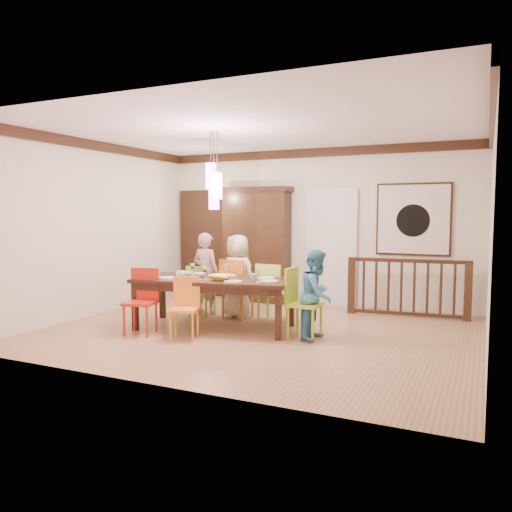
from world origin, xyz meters
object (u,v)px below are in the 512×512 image
at_px(person_far_mid, 238,276).
at_px(person_end_right, 317,294).
at_px(chair_far_left, 202,287).
at_px(chair_end_right, 305,298).
at_px(china_hutch, 256,244).
at_px(person_far_left, 206,273).
at_px(balustrade, 408,287).
at_px(dining_table, 215,283).

xyz_separation_m(person_far_mid, person_end_right, (1.61, -0.78, -0.07)).
bearing_deg(person_far_mid, chair_far_left, 23.64).
relative_size(chair_far_left, chair_end_right, 0.88).
relative_size(china_hutch, person_far_left, 1.60).
bearing_deg(balustrade, china_hutch, 168.07).
relative_size(chair_far_left, balustrade, 0.43).
height_order(china_hutch, person_end_right, china_hutch).
xyz_separation_m(balustrade, person_end_right, (-0.91, -2.01, 0.11)).
distance_m(china_hutch, person_far_mid, 1.68).
distance_m(chair_far_left, person_end_right, 2.30).
relative_size(china_hutch, person_far_mid, 1.62).
bearing_deg(chair_far_left, person_far_mid, -169.99).
height_order(dining_table, chair_far_left, chair_far_left).
height_order(chair_end_right, person_far_mid, person_far_mid).
distance_m(dining_table, china_hutch, 2.47).
xyz_separation_m(chair_end_right, china_hutch, (-1.84, 2.39, 0.56)).
bearing_deg(china_hutch, person_far_mid, -76.07).
relative_size(person_far_left, person_far_mid, 1.01).
xyz_separation_m(china_hutch, balustrade, (2.91, -0.35, -0.61)).
relative_size(dining_table, chair_far_left, 2.89).
bearing_deg(chair_end_right, china_hutch, 38.24).
bearing_deg(dining_table, china_hutch, 90.83).
relative_size(person_far_mid, person_end_right, 1.11).
bearing_deg(person_far_left, person_end_right, 165.57).
xyz_separation_m(balustrade, person_far_mid, (-2.52, -1.23, 0.18)).
bearing_deg(dining_table, person_far_left, 117.81).
bearing_deg(chair_end_right, dining_table, 90.74).
distance_m(chair_end_right, person_far_mid, 1.66).
distance_m(dining_table, chair_far_left, 0.94).
bearing_deg(person_far_mid, china_hutch, -65.43).
bearing_deg(balustrade, chair_far_left, -161.39).
bearing_deg(dining_table, balustrade, 30.24).
relative_size(dining_table, chair_end_right, 2.54).
distance_m(chair_far_left, person_far_mid, 0.64).
distance_m(dining_table, person_end_right, 1.57).
height_order(person_far_mid, person_end_right, person_far_mid).
bearing_deg(china_hutch, dining_table, -79.90).
bearing_deg(person_far_left, person_far_mid, 178.56).
relative_size(chair_end_right, person_far_mid, 0.71).
height_order(chair_far_left, person_end_right, person_end_right).
xyz_separation_m(dining_table, chair_end_right, (1.41, 0.00, -0.12)).
height_order(chair_end_right, balustrade, chair_end_right).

